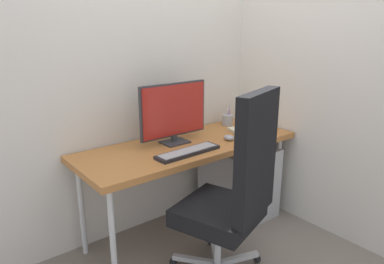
# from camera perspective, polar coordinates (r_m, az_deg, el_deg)

# --- Properties ---
(ground_plane) EXTENTS (8.00, 8.00, 0.00)m
(ground_plane) POSITION_cam_1_polar(r_m,az_deg,el_deg) (2.85, -0.41, -15.38)
(ground_plane) COLOR slate
(wall_back) EXTENTS (3.34, 0.04, 2.80)m
(wall_back) POSITION_cam_1_polar(r_m,az_deg,el_deg) (2.70, -4.99, 14.18)
(wall_back) COLOR silver
(wall_back) RESTS_ON ground_plane
(wall_side_right) EXTENTS (0.04, 2.33, 2.80)m
(wall_side_right) POSITION_cam_1_polar(r_m,az_deg,el_deg) (2.87, 16.57, 13.72)
(wall_side_right) COLOR silver
(wall_side_right) RESTS_ON ground_plane
(desk) EXTENTS (1.62, 0.61, 0.71)m
(desk) POSITION_cam_1_polar(r_m,az_deg,el_deg) (2.57, -0.44, -2.79)
(desk) COLOR #B27038
(desk) RESTS_ON ground_plane
(office_chair) EXTENTS (0.61, 0.60, 1.19)m
(office_chair) POSITION_cam_1_polar(r_m,az_deg,el_deg) (2.10, 6.78, -9.43)
(office_chair) COLOR black
(office_chair) RESTS_ON ground_plane
(filing_cabinet) EXTENTS (0.46, 0.51, 0.57)m
(filing_cabinet) POSITION_cam_1_polar(r_m,az_deg,el_deg) (2.99, 7.44, -7.69)
(filing_cabinet) COLOR #B2B5BA
(filing_cabinet) RESTS_ON ground_plane
(monitor) EXTENTS (0.54, 0.15, 0.43)m
(monitor) POSITION_cam_1_polar(r_m,az_deg,el_deg) (2.50, -2.93, 3.23)
(monitor) COLOR #333338
(monitor) RESTS_ON desk
(keyboard) EXTENTS (0.47, 0.14, 0.02)m
(keyboard) POSITION_cam_1_polar(r_m,az_deg,el_deg) (2.34, -0.64, -3.19)
(keyboard) COLOR black
(keyboard) RESTS_ON desk
(mouse) EXTENTS (0.08, 0.09, 0.04)m
(mouse) POSITION_cam_1_polar(r_m,az_deg,el_deg) (2.62, 5.90, -0.91)
(mouse) COLOR #9EA0A5
(mouse) RESTS_ON desk
(pen_holder) EXTENTS (0.09, 0.09, 0.18)m
(pen_holder) POSITION_cam_1_polar(r_m,az_deg,el_deg) (3.01, 5.68, 1.93)
(pen_holder) COLOR #9EA0A5
(pen_holder) RESTS_ON desk
(notebook) EXTENTS (0.21, 0.26, 0.02)m
(notebook) POSITION_cam_1_polar(r_m,az_deg,el_deg) (2.82, 7.90, 0.10)
(notebook) COLOR beige
(notebook) RESTS_ON desk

